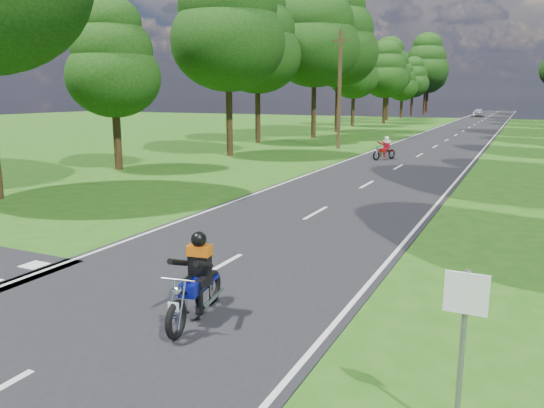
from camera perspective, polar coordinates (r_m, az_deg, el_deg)
The scene contains 9 objects.
ground at distance 10.38m, azimuth -11.56°, elevation -9.91°, with size 160.00×160.00×0.00m, color #205212.
main_road at distance 58.05m, azimuth 19.88°, elevation 7.40°, with size 7.00×140.00×0.02m, color black.
road_markings at distance 56.21m, azimuth 19.53°, elevation 7.31°, with size 7.40×140.00×0.01m.
treeline at distance 67.98m, azimuth 22.55°, elevation 14.73°, with size 40.00×115.35×14.78m.
telegraph_pole at distance 37.57m, azimuth 7.27°, elevation 12.16°, with size 1.20×0.26×8.00m.
road_sign at distance 6.14m, azimuth 19.91°, elevation -12.52°, with size 0.45×0.07×2.00m.
rider_near_blue at distance 9.08m, azimuth -8.30°, elevation -7.81°, with size 0.60×1.80×1.50m, color navy, non-canonical shape.
rider_far_red at distance 31.51m, azimuth 12.00°, elevation 5.92°, with size 0.54×1.62×1.35m, color #B2160D, non-canonical shape.
distant_car at distance 94.15m, azimuth 21.33°, elevation 9.16°, with size 1.61×4.01×1.37m, color #B9BCC1.
Camera 1 is at (5.93, -7.62, 3.80)m, focal length 35.00 mm.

